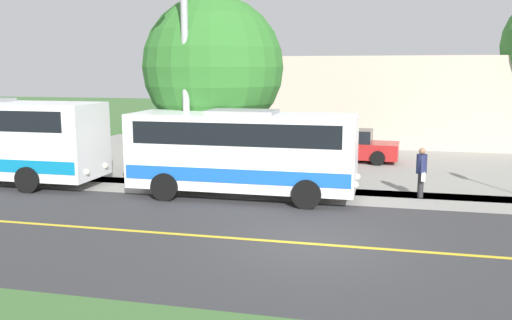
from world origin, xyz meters
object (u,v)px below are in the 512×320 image
Objects in this scene: pedestrian_with_bags at (421,171)px; shuttle_bus_front at (243,149)px; parked_car_near at (348,146)px; tree_curbside at (213,67)px; street_light_pole at (184,65)px; commercial_building at (356,98)px.

shuttle_bus_front is at bearing -77.99° from pedestrian_with_bags.
shuttle_bus_front is at bearing -20.22° from parked_car_near.
shuttle_bus_front is 1.66× the size of parked_car_near.
pedestrian_with_bags is at bearing 77.28° from tree_curbside.
pedestrian_with_bags is (-1.22, 5.72, -0.70)m from shuttle_bus_front.
tree_curbside is (5.00, -4.83, 3.54)m from parked_car_near.
tree_curbside is (-1.72, -7.63, 3.35)m from pedestrian_with_bags.
parked_car_near is at bearing 159.78° from shuttle_bus_front.
street_light_pole reaches higher than shuttle_bus_front.
street_light_pole is 2.54m from tree_curbside.
tree_curbside is at bearing -147.09° from shuttle_bus_front.
tree_curbside reaches higher than commercial_building.
parked_car_near is at bearing -157.38° from pedestrian_with_bags.
shuttle_bus_front is 0.96× the size of street_light_pole.
tree_curbside is at bearing -102.72° from pedestrian_with_bags.
street_light_pole is 9.75m from parked_car_near.
tree_curbside reaches higher than shuttle_bus_front.
street_light_pole reaches higher than parked_car_near.
shuttle_bus_front reaches higher than parked_car_near.
tree_curbside reaches higher than parked_car_near.
shuttle_bus_front is 8.51m from parked_car_near.
parked_car_near is (-6.72, -2.80, -0.19)m from pedestrian_with_bags.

